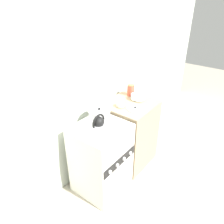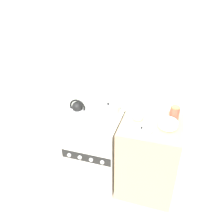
{
  "view_description": "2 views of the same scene",
  "coord_description": "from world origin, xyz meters",
  "px_view_note": "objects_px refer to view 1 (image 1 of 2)",
  "views": [
    {
      "loc": [
        -1.53,
        -1.08,
        2.27
      ],
      "look_at": [
        0.24,
        0.3,
        1.0
      ],
      "focal_mm": 35.0,
      "sensor_mm": 36.0,
      "label": 1
    },
    {
      "loc": [
        0.79,
        -1.62,
        2.25
      ],
      "look_at": [
        0.21,
        0.3,
        1.02
      ],
      "focal_mm": 35.0,
      "sensor_mm": 36.0,
      "label": 2
    }
  ],
  "objects_px": {
    "stove": "(101,159)",
    "cooking_pot": "(99,114)",
    "storage_jar": "(131,90)",
    "loose_pot_lid": "(135,108)",
    "enamel_bowl": "(138,97)",
    "small_ceramic_bowl": "(120,105)",
    "kettle": "(99,128)"
  },
  "relations": [
    {
      "from": "stove",
      "to": "small_ceramic_bowl",
      "type": "height_order",
      "value": "small_ceramic_bowl"
    },
    {
      "from": "enamel_bowl",
      "to": "loose_pot_lid",
      "type": "bearing_deg",
      "value": -155.24
    },
    {
      "from": "enamel_bowl",
      "to": "small_ceramic_bowl",
      "type": "bearing_deg",
      "value": 168.49
    },
    {
      "from": "cooking_pot",
      "to": "small_ceramic_bowl",
      "type": "bearing_deg",
      "value": -8.11
    },
    {
      "from": "cooking_pot",
      "to": "storage_jar",
      "type": "height_order",
      "value": "storage_jar"
    },
    {
      "from": "cooking_pot",
      "to": "loose_pot_lid",
      "type": "bearing_deg",
      "value": -28.49
    },
    {
      "from": "stove",
      "to": "loose_pot_lid",
      "type": "bearing_deg",
      "value": -10.67
    },
    {
      "from": "stove",
      "to": "storage_jar",
      "type": "bearing_deg",
      "value": 10.9
    },
    {
      "from": "small_ceramic_bowl",
      "to": "loose_pot_lid",
      "type": "relative_size",
      "value": 0.49
    },
    {
      "from": "storage_jar",
      "to": "loose_pot_lid",
      "type": "distance_m",
      "value": 0.41
    },
    {
      "from": "enamel_bowl",
      "to": "stove",
      "type": "bearing_deg",
      "value": -179.34
    },
    {
      "from": "enamel_bowl",
      "to": "storage_jar",
      "type": "xyz_separation_m",
      "value": [
        0.05,
        0.16,
        0.04
      ]
    },
    {
      "from": "storage_jar",
      "to": "loose_pot_lid",
      "type": "xyz_separation_m",
      "value": [
        -0.3,
        -0.27,
        -0.08
      ]
    },
    {
      "from": "kettle",
      "to": "enamel_bowl",
      "type": "xyz_separation_m",
      "value": [
        0.94,
        0.11,
        -0.03
      ]
    },
    {
      "from": "cooking_pot",
      "to": "enamel_bowl",
      "type": "bearing_deg",
      "value": -9.74
    },
    {
      "from": "kettle",
      "to": "storage_jar",
      "type": "relative_size",
      "value": 1.6
    },
    {
      "from": "stove",
      "to": "kettle",
      "type": "relative_size",
      "value": 3.5
    },
    {
      "from": "cooking_pot",
      "to": "small_ceramic_bowl",
      "type": "relative_size",
      "value": 2.46
    },
    {
      "from": "stove",
      "to": "small_ceramic_bowl",
      "type": "xyz_separation_m",
      "value": [
        0.49,
        0.07,
        0.52
      ]
    },
    {
      "from": "stove",
      "to": "loose_pot_lid",
      "type": "distance_m",
      "value": 0.75
    },
    {
      "from": "stove",
      "to": "storage_jar",
      "type": "relative_size",
      "value": 5.6
    },
    {
      "from": "kettle",
      "to": "enamel_bowl",
      "type": "height_order",
      "value": "kettle"
    },
    {
      "from": "stove",
      "to": "small_ceramic_bowl",
      "type": "distance_m",
      "value": 0.71
    },
    {
      "from": "stove",
      "to": "enamel_bowl",
      "type": "xyz_separation_m",
      "value": [
        0.8,
        0.01,
        0.53
      ]
    },
    {
      "from": "small_ceramic_bowl",
      "to": "storage_jar",
      "type": "xyz_separation_m",
      "value": [
        0.37,
        0.09,
        0.05
      ]
    },
    {
      "from": "kettle",
      "to": "loose_pot_lid",
      "type": "xyz_separation_m",
      "value": [
        0.69,
        -0.0,
        -0.06
      ]
    },
    {
      "from": "enamel_bowl",
      "to": "loose_pot_lid",
      "type": "height_order",
      "value": "enamel_bowl"
    },
    {
      "from": "stove",
      "to": "enamel_bowl",
      "type": "bearing_deg",
      "value": 0.66
    },
    {
      "from": "stove",
      "to": "cooking_pot",
      "type": "height_order",
      "value": "cooking_pot"
    },
    {
      "from": "storage_jar",
      "to": "enamel_bowl",
      "type": "bearing_deg",
      "value": -108.71
    },
    {
      "from": "enamel_bowl",
      "to": "loose_pot_lid",
      "type": "distance_m",
      "value": 0.28
    },
    {
      "from": "kettle",
      "to": "stove",
      "type": "bearing_deg",
      "value": 37.11
    }
  ]
}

